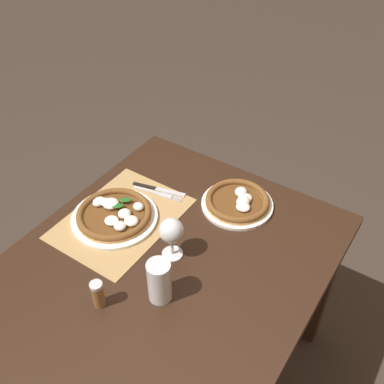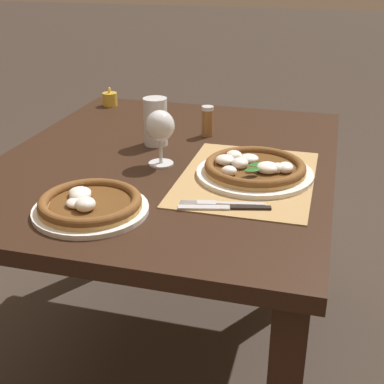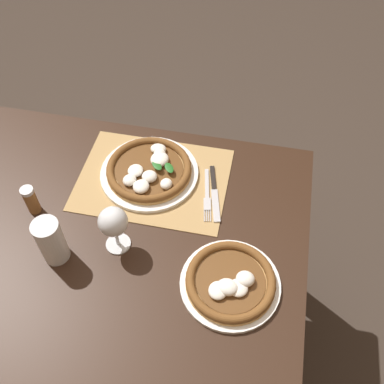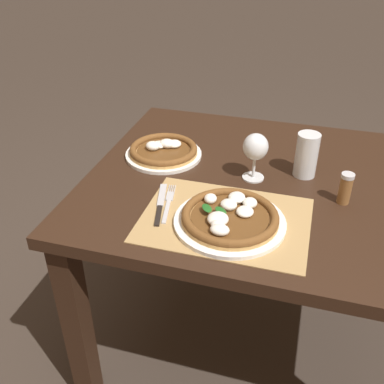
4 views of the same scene
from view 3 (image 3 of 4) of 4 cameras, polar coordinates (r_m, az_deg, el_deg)
The scene contains 10 objects.
ground_plane at distance 1.96m, azimuth -8.08°, elevation -17.71°, with size 24.00×24.00×0.00m, color #382D26.
dining_table at distance 1.39m, azimuth -10.98°, elevation -8.47°, with size 1.16×0.95×0.74m.
paper_placemat at distance 1.41m, azimuth -4.95°, elevation 1.62°, with size 0.46×0.34×0.00m, color #A88451.
pizza_near at distance 1.41m, azimuth -5.45°, elevation 2.78°, with size 0.31×0.31×0.05m.
pizza_far at distance 1.19m, azimuth 4.92°, elevation -11.35°, with size 0.27×0.27×0.05m.
wine_glass at distance 1.20m, azimuth -9.91°, elevation -3.79°, with size 0.08×0.08×0.16m.
pint_glass at distance 1.25m, azimuth -17.44°, elevation -6.02°, with size 0.07×0.07×0.15m.
fork at distance 1.36m, azimuth 1.93°, elevation -0.35°, with size 0.05×0.20×0.00m.
knife at distance 1.37m, azimuth 2.87°, elevation -0.14°, with size 0.07×0.21×0.01m.
pepper_shaker at distance 1.38m, azimuth -19.78°, elevation -0.94°, with size 0.04×0.04×0.10m.
Camera 3 is at (-0.39, 0.61, 1.82)m, focal length 42.00 mm.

